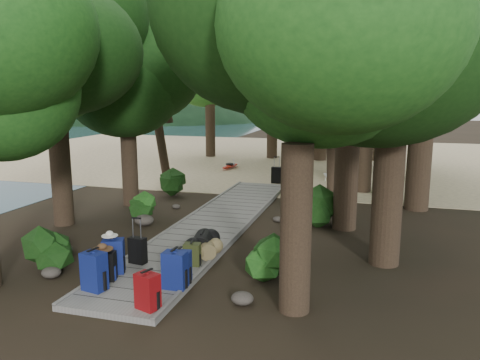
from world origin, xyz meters
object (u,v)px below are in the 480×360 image
(backpack_right_a, at_px, (147,289))
(backpack_right_b, at_px, (175,268))
(kayak, at_px, (230,165))
(backpack_left_c, at_px, (113,254))
(backpack_left_a, at_px, (94,269))
(lone_suitcase_on_sand, at_px, (277,175))
(duffel_right_black, at_px, (202,243))
(sun_lounger, at_px, (332,173))
(duffel_right_khaki, at_px, (207,249))
(suitcase_on_boardwalk, at_px, (138,250))
(backpack_left_b, at_px, (106,265))
(backpack_right_c, at_px, (180,266))
(backpack_right_d, at_px, (192,253))

(backpack_right_a, xyz_separation_m, backpack_right_b, (0.10, 0.94, 0.05))
(kayak, bearing_deg, backpack_left_c, -74.48)
(backpack_left_a, distance_m, lone_suitcase_on_sand, 12.02)
(duffel_right_black, xyz_separation_m, lone_suitcase_on_sand, (-0.16, 9.42, 0.00))
(sun_lounger, bearing_deg, backpack_left_a, -117.37)
(duffel_right_khaki, relative_size, sun_lounger, 0.33)
(backpack_left_a, bearing_deg, suitcase_on_boardwalk, 97.42)
(suitcase_on_boardwalk, bearing_deg, backpack_left_b, -88.44)
(duffel_right_black, xyz_separation_m, kayak, (-3.20, 12.58, -0.17))
(backpack_left_b, xyz_separation_m, backpack_right_a, (1.37, -0.91, 0.03))
(backpack_right_c, xyz_separation_m, backpack_right_d, (-0.13, 0.98, -0.09))
(backpack_right_c, distance_m, backpack_right_d, 0.99)
(duffel_right_khaki, xyz_separation_m, suitcase_on_boardwalk, (-1.32, -0.78, 0.10))
(backpack_right_c, height_order, kayak, backpack_right_c)
(backpack_right_d, xyz_separation_m, duffel_right_khaki, (0.12, 0.57, -0.08))
(backpack_right_b, height_order, suitcase_on_boardwalk, backpack_right_b)
(suitcase_on_boardwalk, distance_m, kayak, 13.77)
(duffel_right_black, height_order, lone_suitcase_on_sand, lone_suitcase_on_sand)
(backpack_left_b, height_order, kayak, backpack_left_b)
(backpack_left_c, relative_size, duffel_right_khaki, 1.39)
(backpack_right_a, height_order, duffel_right_khaki, backpack_right_a)
(duffel_right_black, distance_m, suitcase_on_boardwalk, 1.53)
(backpack_left_c, bearing_deg, kayak, 75.31)
(backpack_left_b, relative_size, lone_suitcase_on_sand, 0.95)
(backpack_right_c, distance_m, duffel_right_black, 1.81)
(backpack_left_a, xyz_separation_m, sun_lounger, (3.26, 13.47, -0.23))
(backpack_right_a, bearing_deg, suitcase_on_boardwalk, 142.06)
(backpack_right_a, distance_m, duffel_right_black, 2.98)
(suitcase_on_boardwalk, bearing_deg, lone_suitcase_on_sand, 93.70)
(backpack_right_a, distance_m, suitcase_on_boardwalk, 2.30)
(backpack_left_c, relative_size, backpack_right_c, 1.10)
(duffel_right_khaki, distance_m, sun_lounger, 11.32)
(backpack_right_d, bearing_deg, backpack_right_c, -90.50)
(kayak, bearing_deg, backpack_left_a, -74.50)
(backpack_left_b, relative_size, duffel_right_khaki, 1.14)
(duffel_right_khaki, height_order, sun_lounger, sun_lounger)
(duffel_right_black, bearing_deg, suitcase_on_boardwalk, -148.47)
(duffel_right_khaki, bearing_deg, kayak, 78.57)
(duffel_right_khaki, height_order, lone_suitcase_on_sand, lone_suitcase_on_sand)
(backpack_right_a, relative_size, duffel_right_black, 0.92)
(backpack_right_c, distance_m, lone_suitcase_on_sand, 11.23)
(backpack_left_b, distance_m, backpack_right_b, 1.47)
(backpack_right_a, bearing_deg, backpack_right_c, 105.01)
(duffel_right_black, bearing_deg, backpack_left_b, -132.33)
(backpack_left_a, bearing_deg, duffel_right_black, 75.43)
(duffel_right_khaki, distance_m, duffel_right_black, 0.32)
(backpack_right_d, height_order, duffel_right_black, backpack_right_d)
(backpack_right_b, relative_size, kayak, 0.24)
(sun_lounger, bearing_deg, duffel_right_khaki, -113.09)
(suitcase_on_boardwalk, bearing_deg, duffel_right_black, 51.40)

